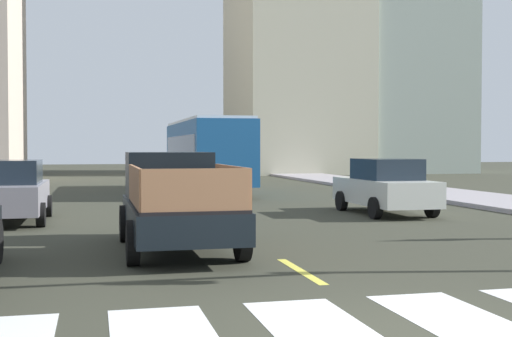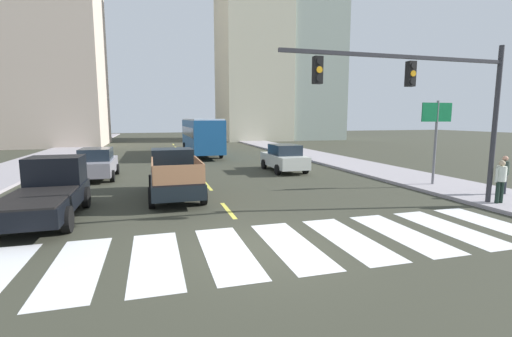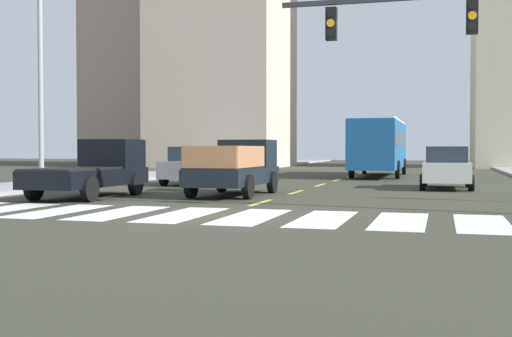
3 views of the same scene
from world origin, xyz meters
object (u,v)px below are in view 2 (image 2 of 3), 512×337
(sedan_near_right, at_px, (97,164))
(direction_sign_green, at_px, (436,125))
(pickup_dark, at_px, (48,191))
(traffic_signal_gantry, at_px, (436,94))
(city_bus, at_px, (201,134))
(sedan_far, at_px, (284,158))
(pedestrian_walking, at_px, (501,178))
(pickup_stakebed, at_px, (174,175))
(pedestrian_waiting, at_px, (504,172))

(sedan_near_right, bearing_deg, direction_sign_green, -25.27)
(pickup_dark, relative_size, traffic_signal_gantry, 0.60)
(city_bus, height_order, sedan_near_right, city_bus)
(sedan_near_right, bearing_deg, sedan_far, -2.37)
(sedan_far, xyz_separation_m, direction_sign_green, (5.17, -7.00, 2.17))
(sedan_far, xyz_separation_m, traffic_signal_gantry, (1.60, -10.76, 3.33))
(direction_sign_green, distance_m, pedestrian_walking, 4.48)
(sedan_near_right, bearing_deg, pickup_stakebed, -57.16)
(pickup_dark, xyz_separation_m, city_bus, (7.76, 19.33, 1.03))
(traffic_signal_gantry, height_order, direction_sign_green, traffic_signal_gantry)
(pickup_stakebed, relative_size, pedestrian_walking, 3.17)
(city_bus, distance_m, sedan_far, 12.15)
(sedan_far, distance_m, pedestrian_waiting, 11.62)
(city_bus, bearing_deg, pickup_dark, -110.09)
(pickup_dark, xyz_separation_m, pedestrian_walking, (16.11, -3.19, 0.20))
(sedan_near_right, bearing_deg, pedestrian_waiting, -31.29)
(pickup_dark, height_order, pedestrian_walking, pickup_dark)
(pickup_stakebed, distance_m, sedan_far, 9.04)
(sedan_far, bearing_deg, direction_sign_green, -53.43)
(sedan_far, bearing_deg, pedestrian_walking, -67.15)
(pickup_stakebed, bearing_deg, sedan_far, 36.55)
(pedestrian_waiting, bearing_deg, pickup_stakebed, -99.33)
(pickup_dark, relative_size, sedan_near_right, 1.18)
(pickup_dark, bearing_deg, city_bus, 70.44)
(sedan_near_right, bearing_deg, city_bus, 55.81)
(pickup_stakebed, height_order, sedan_far, pickup_stakebed)
(sedan_near_right, relative_size, direction_sign_green, 1.05)
(pickup_stakebed, xyz_separation_m, pedestrian_walking, (11.77, -5.49, 0.18))
(sedan_near_right, bearing_deg, pedestrian_walking, -36.93)
(sedan_near_right, height_order, sedan_far, same)
(pickup_stakebed, relative_size, pickup_dark, 1.00)
(pickup_dark, bearing_deg, pedestrian_waiting, -3.99)
(pedestrian_walking, bearing_deg, traffic_signal_gantry, -124.86)
(city_bus, relative_size, traffic_signal_gantry, 1.24)
(pedestrian_waiting, bearing_deg, pickup_dark, -88.02)
(direction_sign_green, distance_m, pedestrian_waiting, 3.56)
(pickup_stakebed, distance_m, pedestrian_walking, 12.99)
(pickup_dark, xyz_separation_m, direction_sign_green, (16.67, 0.82, 2.11))
(pickup_stakebed, xyz_separation_m, pedestrian_waiting, (13.43, -4.26, 0.18))
(pickup_dark, distance_m, traffic_signal_gantry, 13.82)
(direction_sign_green, xyz_separation_m, pedestrian_waiting, (1.10, -2.79, -1.92))
(city_bus, xyz_separation_m, pedestrian_walking, (8.35, -22.52, -0.84))
(pickup_stakebed, distance_m, pedestrian_waiting, 14.10)
(city_bus, bearing_deg, sedan_far, -70.24)
(sedan_near_right, height_order, pedestrian_walking, pedestrian_walking)
(sedan_near_right, relative_size, pedestrian_waiting, 2.68)
(sedan_near_right, distance_m, traffic_signal_gantry, 17.06)
(sedan_near_right, height_order, traffic_signal_gantry, traffic_signal_gantry)
(city_bus, xyz_separation_m, sedan_far, (3.74, -11.51, -1.09))
(direction_sign_green, relative_size, pedestrian_waiting, 2.56)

